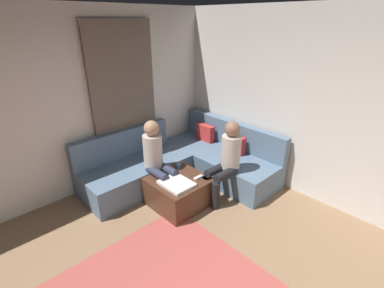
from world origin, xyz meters
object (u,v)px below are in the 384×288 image
at_px(person_on_couch_back, 226,158).
at_px(coffee_mug, 178,166).
at_px(sectional_couch, 184,163).
at_px(game_remote, 198,177).
at_px(person_on_couch_side, 157,158).
at_px(ottoman, 179,191).

bearing_deg(person_on_couch_back, coffee_mug, 37.40).
bearing_deg(coffee_mug, sectional_couch, 126.44).
bearing_deg(game_remote, coffee_mug, -174.29).
bearing_deg(person_on_couch_side, coffee_mug, 154.48).
height_order(coffee_mug, person_on_couch_side, person_on_couch_side).
bearing_deg(ottoman, coffee_mug, 140.71).
relative_size(game_remote, person_on_couch_back, 0.12).
bearing_deg(sectional_couch, ottoman, -48.20).
bearing_deg(ottoman, person_on_couch_back, 60.46).
relative_size(person_on_couch_back, person_on_couch_side, 1.00).
bearing_deg(game_remote, person_on_couch_side, -149.21).
bearing_deg(ottoman, sectional_couch, 131.80).
height_order(sectional_couch, person_on_couch_back, person_on_couch_back).
relative_size(sectional_couch, game_remote, 17.00).
xyz_separation_m(game_remote, person_on_couch_side, (-0.53, -0.32, 0.23)).
bearing_deg(sectional_couch, coffee_mug, -53.56).
relative_size(sectional_couch, ottoman, 3.36).
bearing_deg(sectional_couch, game_remote, -26.52).
bearing_deg(coffee_mug, person_on_couch_back, 37.40).
distance_m(game_remote, person_on_couch_back, 0.48).
bearing_deg(ottoman, person_on_couch_side, -164.57).
distance_m(ottoman, coffee_mug, 0.38).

